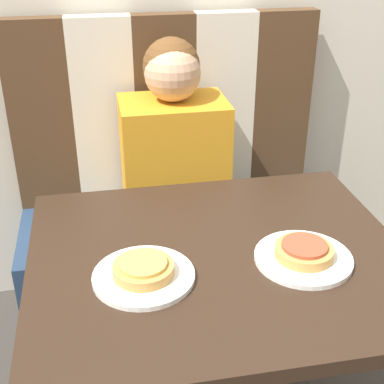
{
  "coord_description": "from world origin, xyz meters",
  "views": [
    {
      "loc": [
        -0.25,
        -0.99,
        1.42
      ],
      "look_at": [
        0.0,
        0.33,
        0.71
      ],
      "focal_mm": 50.0,
      "sensor_mm": 36.0,
      "label": 1
    }
  ],
  "objects_px": {
    "plate_right": "(303,258)",
    "person": "(174,141)",
    "pizza_right": "(304,251)",
    "plate_left": "(144,276)",
    "pizza_left": "(143,268)"
  },
  "relations": [
    {
      "from": "person",
      "to": "plate_left",
      "type": "height_order",
      "value": "person"
    },
    {
      "from": "plate_right",
      "to": "pizza_right",
      "type": "bearing_deg",
      "value": 90.0
    },
    {
      "from": "plate_right",
      "to": "pizza_right",
      "type": "relative_size",
      "value": 1.68
    },
    {
      "from": "plate_right",
      "to": "person",
      "type": "bearing_deg",
      "value": 103.84
    },
    {
      "from": "pizza_left",
      "to": "pizza_right",
      "type": "distance_m",
      "value": 0.36
    },
    {
      "from": "plate_right",
      "to": "plate_left",
      "type": "bearing_deg",
      "value": 180.0
    },
    {
      "from": "plate_right",
      "to": "pizza_left",
      "type": "distance_m",
      "value": 0.36
    },
    {
      "from": "plate_right",
      "to": "pizza_left",
      "type": "relative_size",
      "value": 1.68
    },
    {
      "from": "pizza_left",
      "to": "person",
      "type": "bearing_deg",
      "value": 76.16
    },
    {
      "from": "plate_left",
      "to": "pizza_left",
      "type": "xyz_separation_m",
      "value": [
        0.0,
        0.0,
        0.02
      ]
    },
    {
      "from": "person",
      "to": "pizza_right",
      "type": "xyz_separation_m",
      "value": [
        0.18,
        -0.73,
        0.02
      ]
    },
    {
      "from": "person",
      "to": "pizza_right",
      "type": "distance_m",
      "value": 0.75
    },
    {
      "from": "plate_left",
      "to": "pizza_right",
      "type": "bearing_deg",
      "value": 0.0
    },
    {
      "from": "pizza_left",
      "to": "plate_right",
      "type": "bearing_deg",
      "value": -0.0
    },
    {
      "from": "person",
      "to": "plate_right",
      "type": "bearing_deg",
      "value": -76.16
    }
  ]
}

